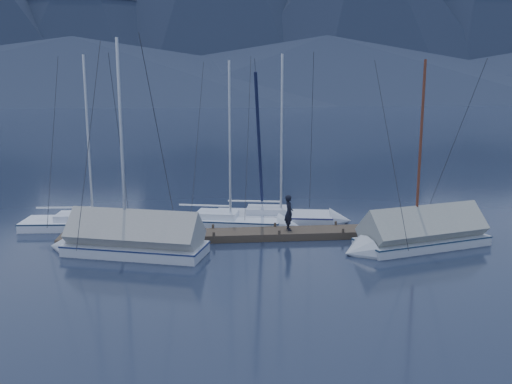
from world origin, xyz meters
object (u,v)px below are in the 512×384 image
sailboat_covered_far (123,242)px  person (289,213)px  sailboat_covered_near (412,238)px  sailboat_open_right (290,219)px  sailboat_open_left (103,224)px  sailboat_open_mid (240,223)px

sailboat_covered_far → person: size_ratio=5.83×
sailboat_covered_near → person: size_ratio=5.36×
sailboat_open_right → person: (-0.56, -2.90, 1.01)m
sailboat_open_left → sailboat_covered_far: bearing=-70.2°
sailboat_open_left → sailboat_open_mid: 6.91m
sailboat_open_mid → person: bearing=-46.2°
sailboat_covered_near → person: (-5.15, 2.30, 0.73)m
sailboat_open_left → sailboat_open_mid: size_ratio=1.03×
sailboat_open_right → sailboat_covered_near: sailboat_open_right is taller
sailboat_open_right → sailboat_covered_far: sailboat_covered_far is taller
sailboat_open_left → sailboat_open_mid: sailboat_open_left is taller
sailboat_open_right → sailboat_covered_near: size_ratio=1.05×
sailboat_covered_near → sailboat_open_left: bearing=160.7°
sailboat_open_right → sailboat_covered_near: 6.93m
sailboat_open_mid → sailboat_covered_near: bearing=-31.9°
person → sailboat_open_right: bearing=-15.7°
sailboat_covered_near → sailboat_covered_far: bearing=177.9°
sailboat_covered_far → person: (7.43, 1.84, 0.70)m
sailboat_open_mid → sailboat_covered_far: 6.68m
sailboat_covered_far → person: bearing=13.9°
sailboat_covered_near → person: bearing=156.0°
sailboat_covered_far → sailboat_open_mid: bearing=37.8°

